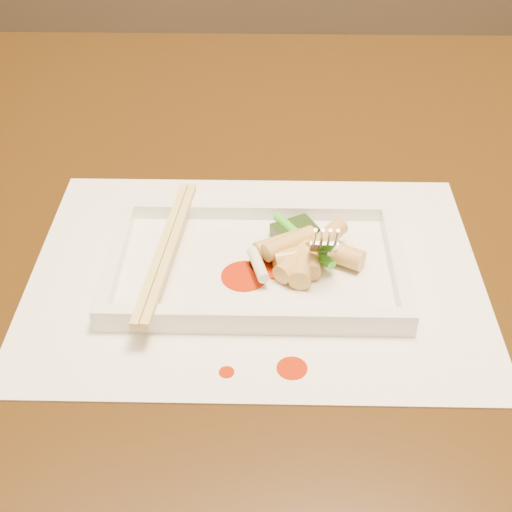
{
  "coord_description": "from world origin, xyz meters",
  "views": [
    {
      "loc": [
        0.08,
        -0.6,
        1.16
      ],
      "look_at": [
        0.07,
        -0.11,
        0.77
      ],
      "focal_mm": 50.0,
      "sensor_mm": 36.0,
      "label": 1
    }
  ],
  "objects_px": {
    "table": "(197,278)",
    "fork": "(340,184)",
    "placemat": "(256,272)",
    "plate_base": "(256,268)",
    "chopstick_a": "(162,248)"
  },
  "relations": [
    {
      "from": "plate_base",
      "to": "chopstick_a",
      "type": "distance_m",
      "value": 0.08
    },
    {
      "from": "placemat",
      "to": "plate_base",
      "type": "distance_m",
      "value": 0.0
    },
    {
      "from": "placemat",
      "to": "table",
      "type": "bearing_deg",
      "value": 121.54
    },
    {
      "from": "table",
      "to": "chopstick_a",
      "type": "relative_size",
      "value": 7.09
    },
    {
      "from": "table",
      "to": "chopstick_a",
      "type": "distance_m",
      "value": 0.17
    },
    {
      "from": "chopstick_a",
      "to": "fork",
      "type": "distance_m",
      "value": 0.16
    },
    {
      "from": "plate_base",
      "to": "fork",
      "type": "bearing_deg",
      "value": 14.42
    },
    {
      "from": "chopstick_a",
      "to": "fork",
      "type": "relative_size",
      "value": 1.41
    },
    {
      "from": "table",
      "to": "fork",
      "type": "xyz_separation_m",
      "value": [
        0.14,
        -0.09,
        0.18
      ]
    },
    {
      "from": "table",
      "to": "placemat",
      "type": "bearing_deg",
      "value": -58.46
    },
    {
      "from": "plate_base",
      "to": "chopstick_a",
      "type": "bearing_deg",
      "value": 180.0
    },
    {
      "from": "placemat",
      "to": "fork",
      "type": "bearing_deg",
      "value": 14.42
    },
    {
      "from": "plate_base",
      "to": "chopstick_a",
      "type": "relative_size",
      "value": 1.32
    },
    {
      "from": "table",
      "to": "plate_base",
      "type": "distance_m",
      "value": 0.17
    },
    {
      "from": "placemat",
      "to": "plate_base",
      "type": "relative_size",
      "value": 1.54
    }
  ]
}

